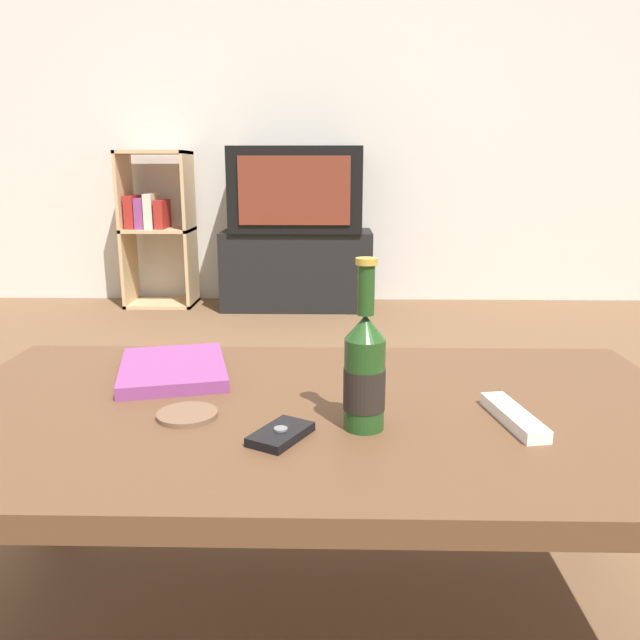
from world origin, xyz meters
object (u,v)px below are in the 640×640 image
television (296,189)px  remote_control (514,417)px  tv_stand (297,269)px  table_book (173,369)px  beer_bottle (365,372)px  bookshelf (155,224)px  cell_phone (281,434)px

television → remote_control: (0.51, -2.82, -0.26)m
tv_stand → table_book: size_ratio=3.01×
tv_stand → beer_bottle: bearing=-84.6°
beer_bottle → table_book: bearing=145.5°
bookshelf → beer_bottle: bearing=-68.5°
bookshelf → cell_phone: bookshelf is taller
television → remote_control: television is taller
bookshelf → remote_control: 3.19m
bookshelf → table_book: 2.77m
cell_phone → remote_control: size_ratio=0.67×
beer_bottle → cell_phone: size_ratio=2.23×
tv_stand → cell_phone: size_ratio=7.49×
tv_stand → bookshelf: bookshelf is taller
television → bookshelf: 0.90m
tv_stand → bookshelf: bearing=176.4°
television → beer_bottle: 2.86m
television → bookshelf: television is taller
tv_stand → table_book: (-0.09, -2.60, 0.22)m
tv_stand → remote_control: tv_stand is taller
television → beer_bottle: television is taller
remote_control → table_book: (-0.60, 0.22, 0.00)m
cell_phone → remote_control: 0.37m
cell_phone → television: bearing=121.5°
tv_stand → beer_bottle: (0.27, -2.85, 0.30)m
bookshelf → cell_phone: size_ratio=7.83×
bookshelf → table_book: bearing=-73.7°
beer_bottle → remote_control: beer_bottle is taller
television → bookshelf: size_ratio=0.82×
beer_bottle → table_book: 0.45m
television → cell_phone: (0.14, -2.89, -0.27)m
cell_phone → table_book: (-0.24, 0.29, 0.00)m
television → beer_bottle: bearing=-84.6°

